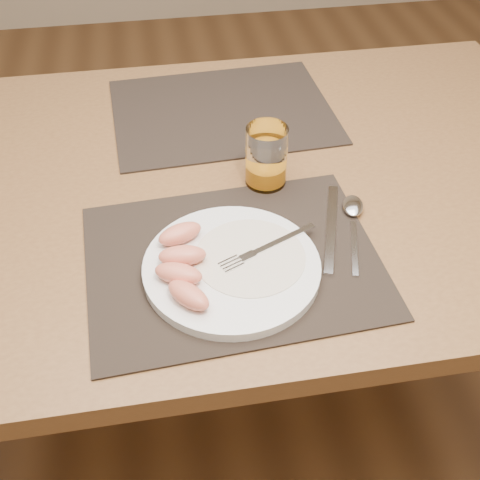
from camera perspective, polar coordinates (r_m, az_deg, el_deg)
name	(u,v)px	position (r m, az deg, el deg)	size (l,w,h in m)	color
ground	(231,400)	(1.67, -0.90, -14.91)	(5.00, 5.00, 0.00)	brown
table	(227,210)	(1.16, -1.25, 2.83)	(1.40, 0.90, 0.75)	brown
placemat_near	(233,260)	(0.94, -0.67, -1.94)	(0.45, 0.35, 0.00)	black
placemat_far	(222,111)	(1.29, -1.68, 12.12)	(0.45, 0.35, 0.00)	black
plate	(232,267)	(0.91, -0.79, -2.61)	(0.27, 0.27, 0.02)	white
plate_dressing	(250,256)	(0.92, 0.96, -1.57)	(0.17, 0.17, 0.00)	white
fork	(261,250)	(0.92, 1.97, -0.97)	(0.17, 0.09, 0.00)	silver
knife	(331,235)	(0.98, 8.58, 0.46)	(0.08, 0.21, 0.01)	silver
spoon	(353,211)	(1.03, 10.68, 2.68)	(0.07, 0.19, 0.01)	silver
juice_glass	(266,159)	(1.06, 2.50, 7.69)	(0.07, 0.07, 0.11)	white
grapefruit_wedges	(182,264)	(0.89, -5.50, -2.24)	(0.09, 0.20, 0.03)	#E17B5C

